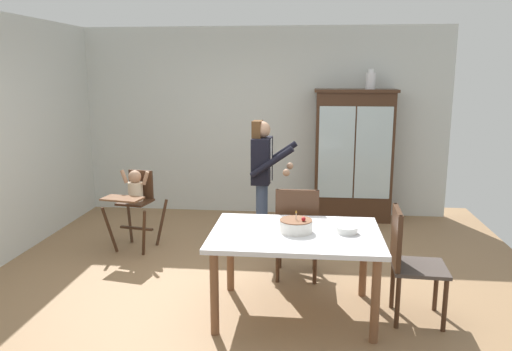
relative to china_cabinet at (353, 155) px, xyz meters
name	(u,v)px	position (x,y,z in m)	size (l,w,h in m)	color
ground_plane	(237,282)	(-1.31, -2.37, -0.92)	(6.24, 6.24, 0.00)	#93704C
wall_back	(262,122)	(-1.31, 0.26, 0.43)	(5.32, 0.06, 2.70)	silver
china_cabinet	(353,155)	(0.00, 0.00, 0.00)	(1.11, 0.48, 1.84)	#422819
ceramic_vase	(371,80)	(0.19, 0.00, 1.03)	(0.13, 0.13, 0.27)	white
high_chair_with_toddler	(135,195)	(-2.63, -1.52, -0.27)	(0.67, 0.76, 0.95)	#422819
adult_person	(263,170)	(-1.14, -1.44, 0.04)	(0.52, 0.50, 1.53)	#3D4C6B
dining_table	(296,242)	(-0.72, -2.97, -0.27)	(1.44, 1.03, 0.74)	silver
birthday_cake	(296,226)	(-0.72, -2.96, -0.13)	(0.28, 0.28, 0.19)	white
serving_bowl	(347,230)	(-0.29, -2.95, -0.16)	(0.18, 0.18, 0.06)	silver
dining_chair_far_side	(297,227)	(-0.72, -2.24, -0.37)	(0.44, 0.44, 0.96)	#422819
dining_chair_right_end	(407,256)	(0.22, -2.96, -0.37)	(0.46, 0.46, 0.96)	#422819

